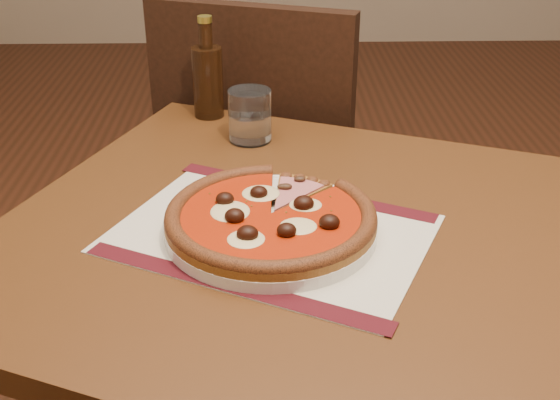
# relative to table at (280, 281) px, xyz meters

# --- Properties ---
(table) EXTENTS (1.04, 1.04, 0.75)m
(table) POSITION_rel_table_xyz_m (0.00, 0.00, 0.00)
(table) COLOR #562E14
(table) RESTS_ON ground
(chair_far) EXTENTS (0.58, 0.58, 0.95)m
(chair_far) POSITION_rel_table_xyz_m (-0.01, 0.63, -0.10)
(chair_far) COLOR black
(chair_far) RESTS_ON ground
(placemat) EXTENTS (0.53, 0.47, 0.00)m
(placemat) POSITION_rel_table_xyz_m (-0.01, -0.03, 0.10)
(placemat) COLOR beige
(placemat) RESTS_ON table
(plate) EXTENTS (0.30, 0.30, 0.02)m
(plate) POSITION_rel_table_xyz_m (-0.01, -0.03, 0.11)
(plate) COLOR white
(plate) RESTS_ON placemat
(pizza) EXTENTS (0.30, 0.30, 0.04)m
(pizza) POSITION_rel_table_xyz_m (-0.01, -0.03, 0.13)
(pizza) COLOR #925D23
(pizza) RESTS_ON plate
(ham_slice) EXTENTS (0.09, 0.13, 0.02)m
(ham_slice) POSITION_rel_table_xyz_m (0.04, 0.04, 0.13)
(ham_slice) COLOR #925D23
(ham_slice) RESTS_ON plate
(water_glass) EXTENTS (0.10, 0.10, 0.10)m
(water_glass) POSITION_rel_table_xyz_m (-0.05, 0.32, 0.15)
(water_glass) COLOR white
(water_glass) RESTS_ON table
(bottle) EXTENTS (0.06, 0.06, 0.20)m
(bottle) POSITION_rel_table_xyz_m (-0.13, 0.44, 0.18)
(bottle) COLOR #361D0D
(bottle) RESTS_ON table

